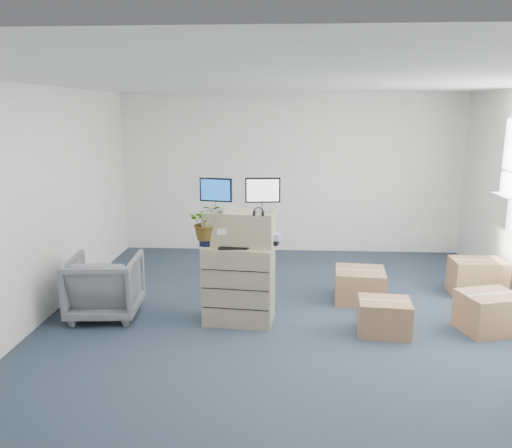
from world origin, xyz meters
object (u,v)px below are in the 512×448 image
Objects in this scene: office_chair at (105,283)px; potted_plant at (206,227)px; filing_cabinet_lower at (239,284)px; monitor_right at (263,193)px; monitor_left at (216,192)px; keyboard at (235,247)px; water_bottle at (246,236)px.

potted_plant is at bearing 169.27° from office_chair.
monitor_right reaches higher than filing_cabinet_lower.
monitor_left reaches higher than potted_plant.
monitor_right is 1.04× the size of keyboard.
keyboard is 0.46× the size of office_chair.
filing_cabinet_lower is 1.14m from monitor_right.
potted_plant is at bearing 166.03° from keyboard.
monitor_left reaches higher than keyboard.
potted_plant is at bearing -171.62° from water_bottle.
keyboard is at bearing -24.01° from monitor_left.
water_bottle is (0.36, -0.05, -0.50)m from monitor_left.
monitor_left is at bearing 174.60° from office_chair.
keyboard is 1.73m from office_chair.
keyboard is at bearing -138.08° from water_bottle.
potted_plant is (-0.46, -0.07, 0.11)m from water_bottle.
monitor_right is 0.48× the size of office_chair.
monitor_left is at bearing 171.69° from water_bottle.
potted_plant reaches higher than office_chair.
monitor_right is 1.66× the size of water_bottle.
water_bottle is 1.88m from office_chair.
monitor_left reaches higher than filing_cabinet_lower.
filing_cabinet_lower is at bearing 176.03° from monitor_right.
water_bottle reaches higher than keyboard.
monitor_left is 0.42m from potted_plant.
monitor_left is 0.96× the size of monitor_right.
monitor_left is 0.46× the size of office_chair.
water_bottle is at bearing 2.99° from monitor_left.
keyboard is (-0.03, -0.10, 0.48)m from filing_cabinet_lower.
potted_plant is (-0.65, -0.07, -0.39)m from monitor_right.
monitor_right is (0.55, -0.05, 0.01)m from monitor_left.
keyboard is (0.23, -0.17, -0.61)m from monitor_left.
monitor_right is at bearing 6.16° from monitor_left.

